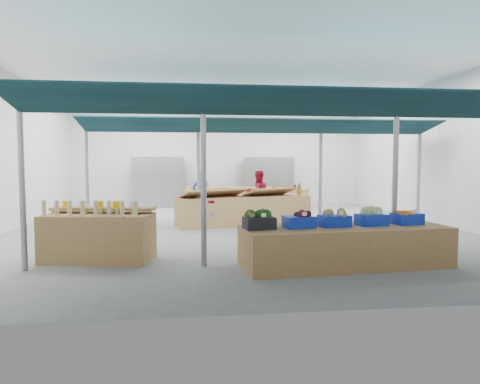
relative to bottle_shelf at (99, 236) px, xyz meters
The scene contains 23 objects.
floor 4.50m from the bottle_shelf, 49.47° to the left, with size 13.00×13.00×0.00m, color slate.
hall 6.05m from the bottle_shelf, 59.00° to the left, with size 13.00×13.00×13.00m.
pole_grid 4.23m from the bottle_shelf, 24.27° to the left, with size 10.00×4.60×3.00m.
awnings 4.63m from the bottle_shelf, 24.27° to the left, with size 9.50×7.08×0.30m.
back_shelving_left 9.42m from the bottle_shelf, 87.53° to the left, with size 2.00×0.50×2.00m, color #B23F33.
back_shelving_right 10.61m from the bottle_shelf, 62.44° to the left, with size 2.00×0.50×2.00m, color #B23F33.
bottle_shelf is the anchor object (origin of this frame).
veg_counter 4.45m from the bottle_shelf, 11.64° to the right, with size 3.60×1.20×0.70m, color olive.
fruit_counter 5.28m from the bottle_shelf, 52.53° to the left, with size 3.88×0.92×0.83m, color olive.
far_counter 9.12m from the bottle_shelf, 65.25° to the left, with size 4.70×0.94×0.85m, color olive.
crate_stack 5.54m from the bottle_shelf, ahead, with size 0.50×0.35×0.60m, color #102CB4.
vendor_left 5.67m from the bottle_shelf, 69.18° to the left, with size 0.57×0.37×1.55m, color #1B3AB2.
vendor_right 6.53m from the bottle_shelf, 54.23° to the left, with size 0.75×0.59×1.55m, color #A91431.
crate_broccoli 3.03m from the bottle_shelf, 20.17° to the right, with size 0.55×0.44×0.35m.
crate_beets 3.66m from the bottle_shelf, 15.48° to the right, with size 0.55×0.44×0.29m.
crate_celeriac 4.28m from the bottle_shelf, 12.41° to the right, with size 0.55×0.44×0.31m.
crate_cabbage 4.95m from the bottle_shelf, ahead, with size 0.55×0.44×0.35m.
crate_carrots 5.62m from the bottle_shelf, ahead, with size 0.55×0.44×0.29m.
sparrow 2.95m from the bottle_shelf, 23.69° to the right, with size 0.12×0.09×0.11m.
pole_ribbon 2.17m from the bottle_shelf, ahead, with size 0.12×0.12×0.28m.
apple_heap_yellow 4.57m from the bottle_shelf, 59.08° to the left, with size 2.01×1.46×0.27m.
apple_heap_red 5.88m from the bottle_shelf, 46.93° to the left, with size 1.66×1.28×0.27m.
pineapple 6.70m from the bottle_shelf, 42.28° to the left, with size 0.14×0.14×0.39m.
Camera 1 is at (-1.24, -11.44, 1.82)m, focal length 32.00 mm.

